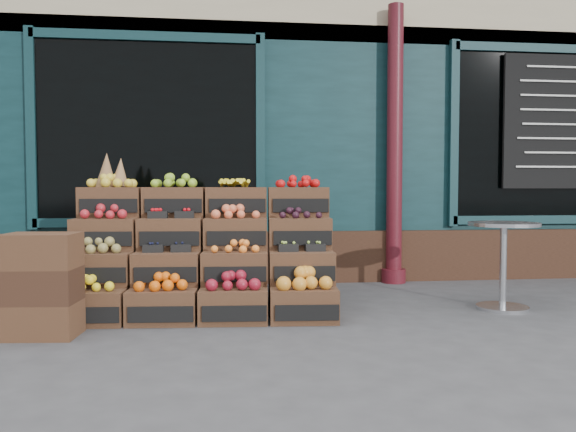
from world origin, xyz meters
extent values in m
plane|color=#3E3E41|center=(0.00, 0.00, 0.00)|extent=(60.00, 60.00, 0.00)
cube|color=#0D2A2E|center=(0.00, 5.20, 2.40)|extent=(12.00, 6.00, 4.80)
cube|color=#0D2A2E|center=(0.00, 2.25, 1.50)|extent=(12.00, 0.12, 3.00)
cube|color=#352015|center=(0.00, 2.18, 0.30)|extent=(12.00, 0.18, 0.60)
cube|color=black|center=(-1.60, 2.18, 1.75)|extent=(2.40, 0.06, 2.00)
cube|color=black|center=(3.20, 2.18, 1.75)|extent=(2.40, 0.06, 2.00)
cylinder|color=#491119|center=(1.20, 2.05, 1.60)|extent=(0.18, 0.18, 3.20)
cube|color=black|center=(3.20, 2.10, 1.90)|extent=(1.30, 0.04, 1.60)
cube|color=#472C1C|center=(-1.84, 0.39, 0.14)|extent=(0.58, 0.42, 0.28)
cube|color=black|center=(-1.86, 0.18, 0.11)|extent=(0.51, 0.05, 0.12)
cube|color=yellow|center=(-1.84, 0.39, 0.32)|extent=(0.46, 0.32, 0.09)
cube|color=#472C1C|center=(-1.27, 0.35, 0.14)|extent=(0.58, 0.42, 0.28)
cube|color=black|center=(-1.28, 0.15, 0.11)|extent=(0.51, 0.05, 0.12)
cube|color=#DA560C|center=(-1.27, 0.35, 0.33)|extent=(0.46, 0.32, 0.10)
cube|color=#472C1C|center=(-0.69, 0.31, 0.14)|extent=(0.58, 0.42, 0.28)
cube|color=black|center=(-0.71, 0.11, 0.11)|extent=(0.51, 0.05, 0.12)
cube|color=maroon|center=(-0.69, 0.31, 0.33)|extent=(0.46, 0.32, 0.11)
cube|color=#472C1C|center=(-0.12, 0.28, 0.14)|extent=(0.58, 0.42, 0.28)
cube|color=black|center=(-0.13, 0.07, 0.11)|extent=(0.51, 0.05, 0.12)
cube|color=orange|center=(-0.12, 0.28, 0.34)|extent=(0.46, 0.32, 0.13)
cube|color=#472C1C|center=(-1.83, 0.62, 0.42)|extent=(0.58, 0.42, 0.28)
cube|color=black|center=(-1.84, 0.42, 0.39)|extent=(0.51, 0.05, 0.12)
cube|color=olive|center=(-1.83, 0.62, 0.60)|extent=(0.46, 0.32, 0.09)
cube|color=#472C1C|center=(-1.25, 0.58, 0.42)|extent=(0.58, 0.42, 0.28)
cube|color=black|center=(-1.27, 0.38, 0.39)|extent=(0.51, 0.05, 0.12)
cube|color=black|center=(-1.25, 0.58, 0.57)|extent=(0.46, 0.32, 0.03)
cube|color=#472C1C|center=(-0.68, 0.55, 0.42)|extent=(0.58, 0.42, 0.28)
cube|color=black|center=(-0.69, 0.34, 0.39)|extent=(0.51, 0.05, 0.12)
cube|color=orange|center=(-0.68, 0.55, 0.59)|extent=(0.46, 0.32, 0.08)
cube|color=#472C1C|center=(-0.10, 0.51, 0.42)|extent=(0.58, 0.42, 0.28)
cube|color=black|center=(-0.12, 0.31, 0.39)|extent=(0.51, 0.05, 0.12)
cube|color=#9CC048|center=(-0.10, 0.51, 0.57)|extent=(0.46, 0.32, 0.03)
cube|color=#472C1C|center=(-1.81, 0.86, 0.69)|extent=(0.58, 0.42, 0.28)
cube|color=black|center=(-1.83, 0.65, 0.66)|extent=(0.51, 0.05, 0.12)
cube|color=#A71D26|center=(-1.81, 0.86, 0.88)|extent=(0.46, 0.32, 0.09)
cube|color=#472C1C|center=(-1.24, 0.82, 0.69)|extent=(0.58, 0.42, 0.28)
cube|color=black|center=(-1.25, 0.61, 0.66)|extent=(0.51, 0.05, 0.12)
cube|color=red|center=(-1.24, 0.82, 0.85)|extent=(0.46, 0.32, 0.04)
cube|color=#472C1C|center=(-0.66, 0.78, 0.69)|extent=(0.58, 0.42, 0.28)
cube|color=black|center=(-0.68, 0.58, 0.66)|extent=(0.51, 0.05, 0.12)
cube|color=#E2643D|center=(-0.66, 0.78, 0.88)|extent=(0.46, 0.32, 0.09)
cube|color=#472C1C|center=(-0.09, 0.74, 0.69)|extent=(0.58, 0.42, 0.28)
cube|color=black|center=(-0.10, 0.54, 0.66)|extent=(0.51, 0.05, 0.12)
cube|color=black|center=(-0.09, 0.74, 0.87)|extent=(0.46, 0.32, 0.07)
cube|color=#472C1C|center=(-1.80, 1.09, 0.97)|extent=(0.58, 0.42, 0.28)
cube|color=black|center=(-1.81, 0.89, 0.94)|extent=(0.51, 0.05, 0.12)
cube|color=gold|center=(-1.80, 1.09, 1.15)|extent=(0.46, 0.32, 0.09)
cube|color=#472C1C|center=(-1.22, 1.05, 0.97)|extent=(0.58, 0.42, 0.28)
cube|color=black|center=(-1.24, 0.85, 0.94)|extent=(0.51, 0.05, 0.12)
cube|color=#81AD28|center=(-1.22, 1.05, 1.15)|extent=(0.46, 0.32, 0.09)
cube|color=#472C1C|center=(-0.65, 1.02, 0.97)|extent=(0.58, 0.42, 0.28)
cube|color=black|center=(-0.66, 0.81, 0.94)|extent=(0.51, 0.05, 0.12)
cube|color=gold|center=(-0.65, 1.02, 1.15)|extent=(0.46, 0.32, 0.09)
cube|color=#472C1C|center=(-0.07, 0.98, 0.97)|extent=(0.58, 0.42, 0.28)
cube|color=black|center=(-0.09, 0.77, 0.94)|extent=(0.51, 0.05, 0.12)
cube|color=red|center=(-0.07, 0.98, 1.15)|extent=(0.46, 0.32, 0.08)
cube|color=#352015|center=(-0.97, 0.57, 0.14)|extent=(2.30, 0.53, 0.28)
cube|color=#352015|center=(-0.95, 0.80, 0.28)|extent=(2.30, 0.53, 0.55)
cube|color=#352015|center=(-0.94, 1.03, 0.42)|extent=(2.30, 0.53, 0.83)
cone|color=olive|center=(-1.85, 1.09, 1.27)|extent=(0.19, 0.19, 0.32)
cone|color=olive|center=(-1.73, 1.13, 1.25)|extent=(0.17, 0.17, 0.28)
cube|color=#472C1C|center=(-2.11, 0.00, 0.13)|extent=(0.54, 0.40, 0.26)
cube|color=#352015|center=(-2.11, 0.00, 0.38)|extent=(0.54, 0.40, 0.26)
cube|color=#472C1C|center=(-2.11, 0.00, 0.64)|extent=(0.54, 0.40, 0.26)
cylinder|color=#ADB0B4|center=(1.74, 0.51, 0.02)|extent=(0.46, 0.46, 0.03)
cylinder|color=#ADB0B4|center=(1.74, 0.51, 0.39)|extent=(0.06, 0.06, 0.75)
cylinder|color=#ADB0B4|center=(1.74, 0.51, 0.78)|extent=(0.63, 0.63, 0.03)
imported|color=#154B1A|center=(-1.46, 2.90, 0.94)|extent=(0.77, 0.58, 1.88)
camera|label=1|loc=(-0.78, -4.28, 1.09)|focal=35.00mm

